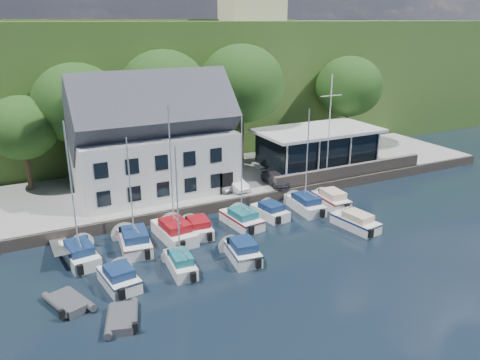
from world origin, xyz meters
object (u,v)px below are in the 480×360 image
Objects in this scene: boat_r1_0 at (73,201)px; boat_r1_3 at (198,226)px; boat_r1_1 at (130,189)px; boat_r2_2 at (242,249)px; boat_r1_7 at (331,198)px; boat_r2_0 at (119,276)px; flagpole at (329,127)px; boat_r1_5 at (270,210)px; boat_r1_6 at (307,161)px; car_white at (233,182)px; car_blue at (289,173)px; dinghy_1 at (122,317)px; boat_r2_4 at (356,220)px; boat_r1_4 at (242,174)px; car_dgrey at (275,179)px; harbor_building at (153,145)px; dinghy_0 at (69,301)px; boat_r2_1 at (178,214)px; car_silver at (218,183)px; boat_r1_2 at (172,181)px; club_pavilion at (317,147)px.

boat_r1_0 is 1.75× the size of boat_r1_3.
boat_r2_2 is at bearing -32.01° from boat_r1_1.
boat_r1_7 is 21.05m from boat_r2_0.
boat_r1_5 is at bearing -153.52° from flagpole.
car_white is at bearing 132.29° from boat_r1_6.
car_blue is 25.21m from dinghy_1.
boat_r1_4 is at bearing 141.18° from boat_r2_4.
boat_r1_6 reaches higher than car_blue.
boat_r2_0 is (-17.44, -9.95, -0.85)m from car_dgrey.
car_dgrey is at bearing 25.24° from boat_r1_1.
flagpole is 1.96× the size of boat_r2_2.
boat_r1_1 is 8.98m from boat_r1_4.
boat_r1_6 reaches higher than boat_r2_0.
boat_r1_3 is at bearing 26.41° from boat_r2_0.
car_blue is 0.59× the size of boat_r2_4.
harbor_building is 18.42m from dinghy_0.
boat_r2_1 reaches higher than boat_r2_2.
car_dgrey is 20.10m from boat_r2_0.
car_white is at bearing 62.46° from dinghy_1.
boat_r2_4 is (8.06, -4.67, -3.76)m from boat_r1_4.
car_silver is 9.57m from boat_r1_2.
boat_r2_1 is at bearing -132.34° from car_blue.
boat_r1_7 is at bearing -5.01° from boat_r1_2.
car_dgrey reaches higher than boat_r1_3.
harbor_building is 14.03m from boat_r1_6.
car_dgrey is at bearing -143.99° from car_blue.
club_pavilion is 28.12m from boat_r2_0.
boat_r1_5 is at bearing -4.73° from boat_r1_0.
club_pavilion is 9.59m from boat_r1_7.
dinghy_1 is (-24.23, -13.80, -5.76)m from flagpole.
boat_r1_7 is at bearing -69.29° from car_blue.
boat_r1_1 is (-4.42, -9.04, -0.64)m from harbor_building.
boat_r1_2 is at bearing 152.31° from boat_r2_4.
boat_r1_0 is 0.94× the size of boat_r1_2.
boat_r1_1 is at bearing -4.26° from boat_r1_0.
boat_r2_2 is 11.88m from dinghy_0.
car_dgrey is 16.36m from boat_r1_1.
harbor_building is 14.97m from boat_r2_2.
boat_r1_6 is 1.09× the size of boat_r2_1.
club_pavilion reaches higher than dinghy_1.
boat_r1_4 is at bearing 3.19° from boat_r1_3.
car_white is 0.43× the size of boat_r1_6.
boat_r1_3 is at bearing -144.20° from car_silver.
dinghy_0 is (-8.61, -5.88, -4.43)m from boat_r1_2.
harbor_building is at bearing 166.94° from flagpole.
boat_r1_4 is at bearing 1.09° from dinghy_0.
boat_r1_7 is 1.85× the size of dinghy_1.
car_dgrey is 2.38m from car_blue.
boat_r1_3 is at bearing 63.95° from dinghy_1.
flagpole reaches higher than car_dgrey.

